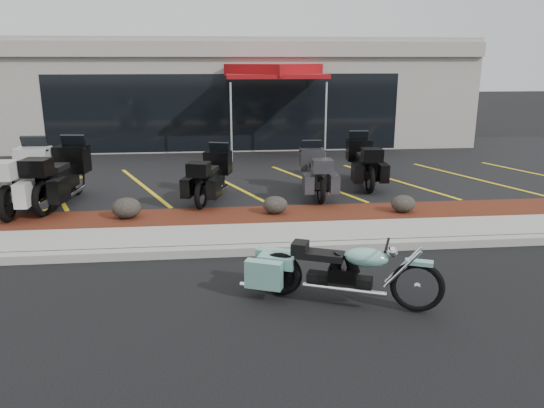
{
  "coord_description": "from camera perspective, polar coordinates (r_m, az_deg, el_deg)",
  "views": [
    {
      "loc": [
        -0.3,
        -7.81,
        3.31
      ],
      "look_at": [
        0.63,
        1.2,
        0.81
      ],
      "focal_mm": 35.0,
      "sensor_mm": 36.0,
      "label": 1
    }
  ],
  "objects": [
    {
      "name": "boulder_left",
      "position": [
        11.16,
        -15.38,
        -0.41
      ],
      "size": [
        0.6,
        0.5,
        0.42
      ],
      "primitive_type": "ellipsoid",
      "color": "black",
      "rests_on": "mulch_bed"
    },
    {
      "name": "dealership_building",
      "position": [
        22.32,
        -5.27,
        12.02
      ],
      "size": [
        18.0,
        8.16,
        4.0
      ],
      "color": "gray",
      "rests_on": "ground"
    },
    {
      "name": "touring_black_rear",
      "position": [
        14.48,
        9.22,
        5.26
      ],
      "size": [
        1.02,
        2.31,
        1.31
      ],
      "primitive_type": null,
      "rotation": [
        0.0,
        0.0,
        1.5
      ],
      "color": "black",
      "rests_on": "upper_lot"
    },
    {
      "name": "ground",
      "position": [
        8.49,
        -3.46,
        -7.58
      ],
      "size": [
        90.0,
        90.0,
        0.0
      ],
      "primitive_type": "plane",
      "color": "black",
      "rests_on": "ground"
    },
    {
      "name": "touring_white",
      "position": [
        13.32,
        -23.95,
        3.59
      ],
      "size": [
        1.03,
        2.55,
        1.47
      ],
      "primitive_type": null,
      "rotation": [
        0.0,
        0.0,
        1.54
      ],
      "color": "silver",
      "rests_on": "upper_lot"
    },
    {
      "name": "touring_grey",
      "position": [
        13.26,
        4.23,
        4.3
      ],
      "size": [
        0.85,
        2.12,
        1.22
      ],
      "primitive_type": null,
      "rotation": [
        0.0,
        0.0,
        1.55
      ],
      "color": "#2D2C31",
      "rests_on": "upper_lot"
    },
    {
      "name": "touring_black_front",
      "position": [
        13.36,
        -20.39,
        3.95
      ],
      "size": [
        1.29,
        2.6,
        1.45
      ],
      "primitive_type": null,
      "rotation": [
        0.0,
        0.0,
        1.43
      ],
      "color": "black",
      "rests_on": "upper_lot"
    },
    {
      "name": "mulch_bed",
      "position": [
        11.09,
        -4.12,
        -1.55
      ],
      "size": [
        24.0,
        1.2,
        0.16
      ],
      "primitive_type": "cube",
      "color": "#3E100E",
      "rests_on": "ground"
    },
    {
      "name": "sidewalk",
      "position": [
        9.95,
        -3.88,
        -3.59
      ],
      "size": [
        24.0,
        1.2,
        0.15
      ],
      "primitive_type": "cube",
      "color": "gray",
      "rests_on": "ground"
    },
    {
      "name": "boulder_mid",
      "position": [
        11.09,
        0.34,
        -0.09
      ],
      "size": [
        0.52,
        0.43,
        0.37
      ],
      "primitive_type": "ellipsoid",
      "color": "black",
      "rests_on": "mulch_bed"
    },
    {
      "name": "curb",
      "position": [
        9.29,
        -3.72,
        -4.99
      ],
      "size": [
        24.0,
        0.25,
        0.15
      ],
      "primitive_type": "cube",
      "color": "gray",
      "rests_on": "ground"
    },
    {
      "name": "touring_black_mid",
      "position": [
        12.86,
        -5.66,
        3.95
      ],
      "size": [
        1.36,
        2.26,
        1.24
      ],
      "primitive_type": null,
      "rotation": [
        0.0,
        0.0,
        1.29
      ],
      "color": "black",
      "rests_on": "upper_lot"
    },
    {
      "name": "upper_lot",
      "position": [
        16.33,
        -4.77,
        3.95
      ],
      "size": [
        26.0,
        9.6,
        0.15
      ],
      "primitive_type": "cube",
      "color": "black",
      "rests_on": "ground"
    },
    {
      "name": "boulder_right",
      "position": [
        11.53,
        13.94,
        0.04
      ],
      "size": [
        0.52,
        0.43,
        0.37
      ],
      "primitive_type": "ellipsoid",
      "color": "black",
      "rests_on": "mulch_bed"
    },
    {
      "name": "hero_cruiser",
      "position": [
        7.37,
        15.41,
        -7.82
      ],
      "size": [
        2.75,
        1.67,
        0.95
      ],
      "primitive_type": null,
      "rotation": [
        0.0,
        0.0,
        -0.39
      ],
      "color": "#72B2A3",
      "rests_on": "ground"
    },
    {
      "name": "popup_canopy",
      "position": [
        18.13,
        0.2,
        13.98
      ],
      "size": [
        3.57,
        3.57,
        2.97
      ],
      "rotation": [
        0.0,
        0.0,
        0.13
      ],
      "color": "silver",
      "rests_on": "upper_lot"
    },
    {
      "name": "traffic_cone",
      "position": [
        15.58,
        -6.05,
        4.48
      ],
      "size": [
        0.37,
        0.37,
        0.45
      ],
      "primitive_type": "cone",
      "rotation": [
        0.0,
        0.0,
        0.31
      ],
      "color": "orange",
      "rests_on": "upper_lot"
    }
  ]
}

